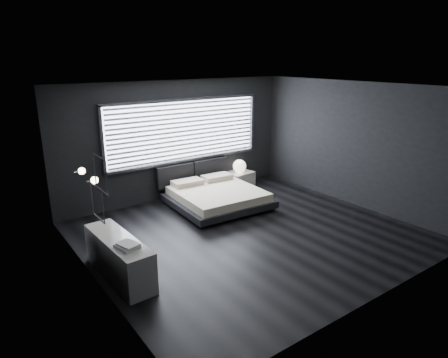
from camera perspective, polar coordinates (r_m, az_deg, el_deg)
room at (r=7.40m, az=3.84°, el=2.12°), size 6.04×6.00×2.80m
window at (r=9.64m, az=-5.48°, el=6.88°), size 4.14×0.09×1.52m
headboard at (r=9.89m, az=-4.49°, el=0.99°), size 1.96×0.16×0.52m
sconce_near at (r=6.05m, az=-18.05°, el=-0.18°), size 0.18×0.11×0.11m
sconce_far at (r=6.61m, az=-19.68°, el=1.08°), size 0.18×0.11×0.11m
wall_art_upper at (r=5.41m, az=-17.22°, el=0.64°), size 0.01×0.48×0.48m
wall_art_lower at (r=5.78m, az=-17.62°, el=-3.26°), size 0.01×0.48×0.48m
bed at (r=9.15m, az=-1.00°, el=-2.47°), size 2.11×2.02×0.52m
nightstand at (r=10.60m, az=2.21°, el=0.02°), size 0.71×0.61×0.39m
orb_lamp at (r=10.45m, az=2.22°, el=1.84°), size 0.34×0.34×0.34m
dresser at (r=6.51m, az=-14.73°, el=-10.78°), size 0.53×1.66×0.66m
book_stack at (r=6.03m, az=-13.61°, el=-9.22°), size 0.32×0.39×0.07m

